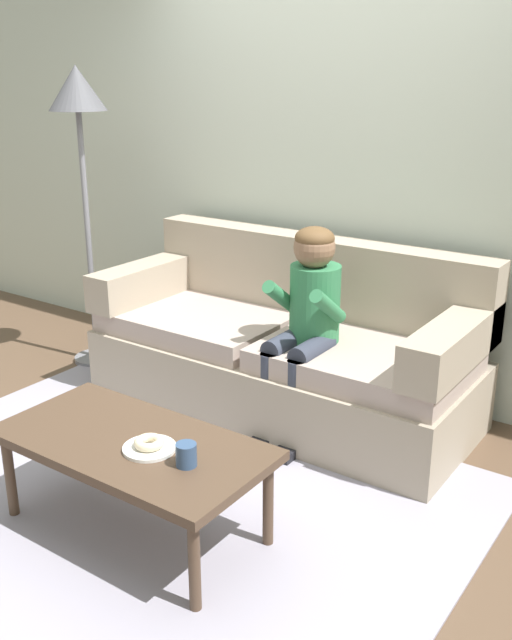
# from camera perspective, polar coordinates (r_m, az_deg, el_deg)

# --- Properties ---
(ground) EXTENTS (10.00, 10.00, 0.00)m
(ground) POSITION_cam_1_polar(r_m,az_deg,el_deg) (3.57, -5.32, -11.62)
(ground) COLOR brown
(wall_back) EXTENTS (8.00, 0.10, 2.80)m
(wall_back) POSITION_cam_1_polar(r_m,az_deg,el_deg) (4.25, 6.61, 13.31)
(wall_back) COLOR beige
(wall_back) RESTS_ON ground
(area_rug) EXTENTS (2.81, 2.07, 0.01)m
(area_rug) POSITION_cam_1_polar(r_m,az_deg,el_deg) (3.41, -8.09, -13.23)
(area_rug) COLOR #9993A3
(area_rug) RESTS_ON ground
(couch) EXTENTS (2.14, 0.90, 0.94)m
(couch) POSITION_cam_1_polar(r_m,az_deg,el_deg) (4.03, 2.38, -2.44)
(couch) COLOR tan
(couch) RESTS_ON ground
(coffee_table) EXTENTS (1.14, 0.58, 0.43)m
(coffee_table) POSITION_cam_1_polar(r_m,az_deg,el_deg) (2.98, -9.82, -10.06)
(coffee_table) COLOR #4C3828
(coffee_table) RESTS_ON ground
(person_child) EXTENTS (0.34, 0.58, 1.10)m
(person_child) POSITION_cam_1_polar(r_m,az_deg,el_deg) (3.63, 4.06, 0.59)
(person_child) COLOR #337A4C
(person_child) RESTS_ON ground
(plate) EXTENTS (0.21, 0.21, 0.01)m
(plate) POSITION_cam_1_polar(r_m,az_deg,el_deg) (2.87, -8.47, -10.05)
(plate) COLOR white
(plate) RESTS_ON coffee_table
(donut) EXTENTS (0.15, 0.15, 0.04)m
(donut) POSITION_cam_1_polar(r_m,az_deg,el_deg) (2.86, -8.50, -9.61)
(donut) COLOR beige
(donut) RESTS_ON plate
(mug) EXTENTS (0.08, 0.08, 0.09)m
(mug) POSITION_cam_1_polar(r_m,az_deg,el_deg) (2.73, -5.57, -10.62)
(mug) COLOR #334C72
(mug) RESTS_ON coffee_table
(floor_lamp) EXTENTS (0.35, 0.35, 1.86)m
(floor_lamp) POSITION_cam_1_polar(r_m,az_deg,el_deg) (4.57, -13.89, 15.21)
(floor_lamp) COLOR slate
(floor_lamp) RESTS_ON ground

